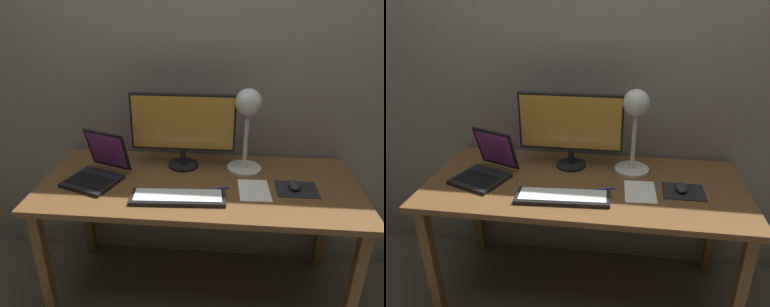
# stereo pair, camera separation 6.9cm
# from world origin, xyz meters

# --- Properties ---
(ground_plane) EXTENTS (4.80, 4.80, 0.00)m
(ground_plane) POSITION_xyz_m (0.00, 0.00, 0.00)
(ground_plane) COLOR brown
(ground_plane) RESTS_ON ground
(back_wall) EXTENTS (4.80, 0.06, 2.60)m
(back_wall) POSITION_xyz_m (0.00, 0.40, 1.30)
(back_wall) COLOR gray
(back_wall) RESTS_ON ground
(desk) EXTENTS (1.60, 0.70, 0.74)m
(desk) POSITION_xyz_m (0.00, 0.00, 0.66)
(desk) COLOR brown
(desk) RESTS_ON ground
(monitor) EXTENTS (0.56, 0.16, 0.41)m
(monitor) POSITION_xyz_m (-0.10, 0.17, 0.98)
(monitor) COLOR black
(monitor) RESTS_ON desk
(keyboard_main) EXTENTS (0.45, 0.16, 0.03)m
(keyboard_main) POSITION_xyz_m (-0.08, -0.18, 0.75)
(keyboard_main) COLOR black
(keyboard_main) RESTS_ON desk
(laptop) EXTENTS (0.33, 0.35, 0.24)m
(laptop) POSITION_xyz_m (-0.51, 0.00, 0.81)
(laptop) COLOR black
(laptop) RESTS_ON desk
(desk_lamp) EXTENTS (0.18, 0.18, 0.45)m
(desk_lamp) POSITION_xyz_m (0.23, 0.16, 1.05)
(desk_lamp) COLOR beige
(desk_lamp) RESTS_ON desk
(mousepad) EXTENTS (0.20, 0.16, 0.00)m
(mousepad) POSITION_xyz_m (0.48, -0.03, 0.74)
(mousepad) COLOR black
(mousepad) RESTS_ON desk
(mouse) EXTENTS (0.06, 0.10, 0.03)m
(mouse) POSITION_xyz_m (0.47, -0.02, 0.76)
(mouse) COLOR #28282B
(mouse) RESTS_ON mousepad
(paper_sheet_by_keyboard) EXTENTS (0.16, 0.22, 0.00)m
(paper_sheet_by_keyboard) POSITION_xyz_m (0.27, -0.06, 0.74)
(paper_sheet_by_keyboard) COLOR white
(paper_sheet_by_keyboard) RESTS_ON desk
(pen) EXTENTS (0.14, 0.05, 0.01)m
(pen) POSITION_xyz_m (0.08, -0.07, 0.74)
(pen) COLOR #2633A5
(pen) RESTS_ON desk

